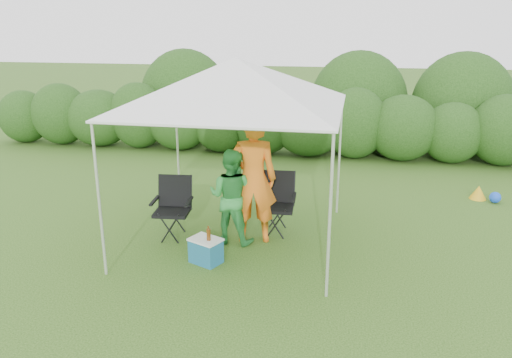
% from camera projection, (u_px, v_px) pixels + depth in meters
% --- Properties ---
extents(ground, '(70.00, 70.00, 0.00)m').
position_uv_depth(ground, '(230.00, 252.00, 7.50)').
color(ground, '#3D631F').
extents(hedge, '(16.73, 1.53, 1.80)m').
position_uv_depth(hedge, '(290.00, 124.00, 12.86)').
color(hedge, '#264D18').
rests_on(hedge, ground).
extents(canopy, '(3.10, 3.10, 2.83)m').
position_uv_depth(canopy, '(236.00, 83.00, 7.24)').
color(canopy, silver).
rests_on(canopy, ground).
extents(chair_right, '(0.65, 0.59, 0.99)m').
position_uv_depth(chair_right, '(277.00, 199.00, 8.13)').
color(chair_right, black).
rests_on(chair_right, ground).
extents(chair_left, '(0.65, 0.60, 0.97)m').
position_uv_depth(chair_left, '(173.00, 203.00, 7.96)').
color(chair_left, black).
rests_on(chair_left, ground).
extents(man, '(0.82, 0.63, 2.02)m').
position_uv_depth(man, '(253.00, 179.00, 7.63)').
color(man, orange).
rests_on(man, ground).
extents(woman, '(0.80, 0.66, 1.50)m').
position_uv_depth(woman, '(231.00, 196.00, 7.67)').
color(woman, green).
rests_on(woman, ground).
extents(cooler, '(0.53, 0.47, 0.37)m').
position_uv_depth(cooler, '(206.00, 250.00, 7.12)').
color(cooler, '#1C5E82').
rests_on(cooler, ground).
extents(bottle, '(0.06, 0.06, 0.21)m').
position_uv_depth(bottle, '(209.00, 233.00, 6.99)').
color(bottle, '#592D0C').
rests_on(bottle, cooler).
extents(lawn_toy, '(0.54, 0.45, 0.27)m').
position_uv_depth(lawn_toy, '(483.00, 194.00, 9.70)').
color(lawn_toy, gold).
rests_on(lawn_toy, ground).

